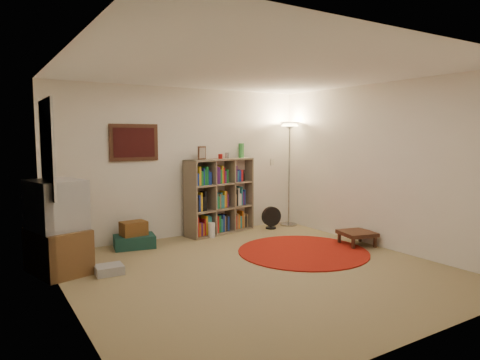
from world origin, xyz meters
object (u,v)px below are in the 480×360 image
(floor_fan, at_px, (271,218))
(bookshelf, at_px, (219,197))
(floor_lamp, at_px, (290,140))
(tv_stand, at_px, (58,228))
(side_table, at_px, (357,234))
(suitcase, at_px, (134,241))

(floor_fan, bearing_deg, bookshelf, 178.50)
(floor_lamp, bearing_deg, tv_stand, -170.60)
(floor_fan, distance_m, tv_stand, 3.80)
(side_table, bearing_deg, floor_fan, 104.55)
(floor_lamp, bearing_deg, suitcase, -179.22)
(suitcase, bearing_deg, floor_lamp, 10.99)
(bookshelf, relative_size, tv_stand, 1.34)
(tv_stand, bearing_deg, side_table, -29.17)
(floor_lamp, xyz_separation_m, side_table, (-0.03, -1.75, -1.44))
(bookshelf, distance_m, tv_stand, 2.89)
(floor_lamp, bearing_deg, bookshelf, 173.96)
(suitcase, bearing_deg, tv_stand, -140.73)
(floor_fan, relative_size, tv_stand, 0.35)
(bookshelf, distance_m, side_table, 2.41)
(bookshelf, xyz_separation_m, side_table, (1.41, -1.90, -0.45))
(floor_lamp, distance_m, floor_fan, 1.50)
(floor_fan, bearing_deg, tv_stand, -158.75)
(bookshelf, height_order, floor_fan, bookshelf)
(bookshelf, bearing_deg, suitcase, 175.80)
(tv_stand, distance_m, suitcase, 1.43)
(suitcase, distance_m, side_table, 3.45)
(floor_lamp, xyz_separation_m, floor_fan, (-0.47, -0.08, -1.42))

